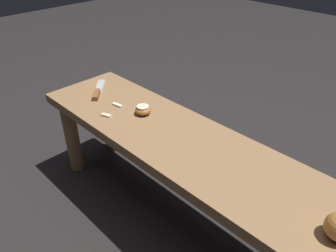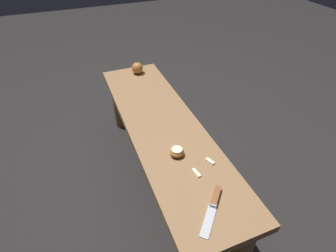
# 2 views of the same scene
# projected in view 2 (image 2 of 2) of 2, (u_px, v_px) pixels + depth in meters

# --- Properties ---
(ground_plane) EXTENTS (8.00, 8.00, 0.00)m
(ground_plane) POSITION_uv_depth(u_px,v_px,m) (164.00, 179.00, 1.62)
(ground_plane) COLOR black
(wooden_bench) EXTENTS (1.35, 0.36, 0.43)m
(wooden_bench) POSITION_uv_depth(u_px,v_px,m) (163.00, 136.00, 1.39)
(wooden_bench) COLOR olive
(wooden_bench) RESTS_ON ground_plane
(knife) EXTENTS (0.18, 0.17, 0.02)m
(knife) POSITION_uv_depth(u_px,v_px,m) (214.00, 203.00, 0.97)
(knife) COLOR #B7BABF
(knife) RESTS_ON wooden_bench
(apple_whole) EXTENTS (0.08, 0.08, 0.08)m
(apple_whole) POSITION_uv_depth(u_px,v_px,m) (137.00, 68.00, 1.75)
(apple_whole) COLOR #B27233
(apple_whole) RESTS_ON wooden_bench
(apple_cut) EXTENTS (0.06, 0.06, 0.04)m
(apple_cut) POSITION_uv_depth(u_px,v_px,m) (177.00, 152.00, 1.16)
(apple_cut) COLOR #B27233
(apple_cut) RESTS_ON wooden_bench
(apple_slice_near_knife) EXTENTS (0.05, 0.02, 0.01)m
(apple_slice_near_knife) POSITION_uv_depth(u_px,v_px,m) (196.00, 173.00, 1.09)
(apple_slice_near_knife) COLOR beige
(apple_slice_near_knife) RESTS_ON wooden_bench
(apple_slice_center) EXTENTS (0.05, 0.03, 0.01)m
(apple_slice_center) POSITION_uv_depth(u_px,v_px,m) (210.00, 161.00, 1.14)
(apple_slice_center) COLOR beige
(apple_slice_center) RESTS_ON wooden_bench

